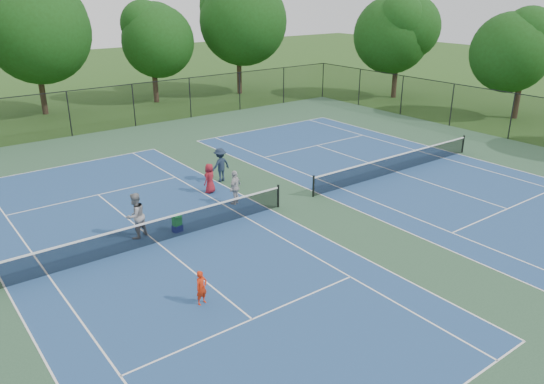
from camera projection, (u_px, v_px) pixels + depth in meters
ground at (296, 202)px, 24.53m from camera, size 140.00×140.00×0.00m
court_pad at (296, 202)px, 24.53m from camera, size 36.00×36.00×0.01m
tennis_court_left at (157, 241)px, 20.55m from camera, size 12.00×23.83×1.07m
tennis_court_right at (396, 170)px, 28.44m from camera, size 12.00×23.83×1.07m
perimeter_fence at (297, 169)px, 23.96m from camera, size 36.08×36.08×3.02m
tree_back_b at (32, 26)px, 39.22m from camera, size 7.60×7.60×10.03m
tree_back_c at (152, 36)px, 43.95m from camera, size 6.00×6.00×8.40m
tree_back_d at (238, 17)px, 47.23m from camera, size 7.80×7.80×10.37m
tree_side_e at (399, 30)px, 45.81m from camera, size 6.60×6.60×8.87m
tree_side_f at (526, 47)px, 38.40m from camera, size 5.80×5.80×8.12m
child_player at (201, 288)px, 16.43m from camera, size 0.46×0.35×1.14m
instructor at (136, 216)px, 20.72m from camera, size 1.09×0.97×1.87m
bystander_a at (235, 187)px, 24.04m from camera, size 1.01×0.81×1.60m
bystander_b at (220, 165)px, 26.84m from camera, size 1.22×0.81×1.75m
bystander_c at (210, 178)px, 25.39m from camera, size 0.84×0.74×1.46m
ball_crate at (177, 228)px, 21.50m from camera, size 0.42×0.32×0.29m
ball_hopper at (177, 220)px, 21.36m from camera, size 0.38×0.32×0.44m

